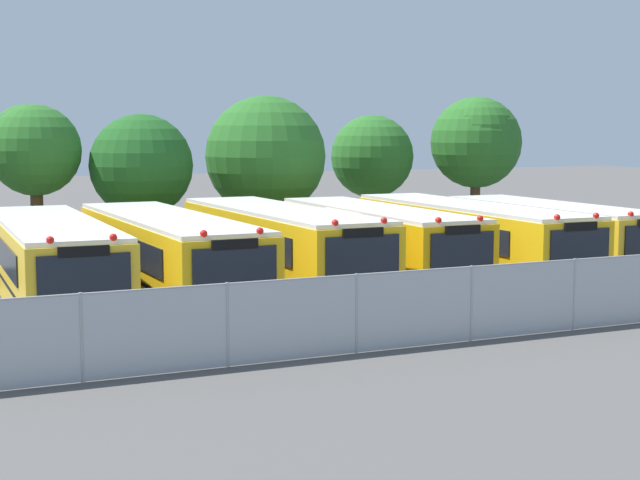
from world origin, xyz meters
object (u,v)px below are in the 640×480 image
at_px(tree_3, 265,158).
at_px(tree_4, 371,157).
at_px(school_bus_4, 468,239).
at_px(tree_2, 140,166).
at_px(school_bus_0, 51,261).
at_px(traffic_cone, 297,330).
at_px(tree_5, 477,140).
at_px(tree_1, 33,148).
at_px(school_bus_5, 551,236).
at_px(school_bus_1, 167,255).
at_px(school_bus_3, 376,243).
at_px(school_bus_2, 279,247).

xyz_separation_m(tree_3, tree_4, (5.83, 2.13, -0.10)).
bearing_deg(school_bus_4, tree_2, -44.35).
relative_size(school_bus_0, traffic_cone, 16.62).
bearing_deg(tree_5, tree_1, 179.35).
bearing_deg(school_bus_5, traffic_cone, 28.19).
bearing_deg(tree_3, tree_5, 1.10).
bearing_deg(school_bus_5, school_bus_0, -0.02).
height_order(school_bus_4, traffic_cone, school_bus_4).
relative_size(school_bus_1, school_bus_5, 1.16).
distance_m(tree_3, traffic_cone, 16.65).
bearing_deg(tree_2, tree_3, 2.37).
relative_size(school_bus_1, tree_4, 2.03).
bearing_deg(tree_4, tree_5, -24.56).
distance_m(school_bus_0, school_bus_3, 10.01).
height_order(school_bus_1, school_bus_2, school_bus_2).
xyz_separation_m(tree_1, tree_5, (18.91, -0.21, 0.20)).
distance_m(school_bus_1, tree_1, 10.18).
distance_m(school_bus_4, tree_5, 11.67).
xyz_separation_m(school_bus_4, tree_5, (6.46, 9.21, 3.12)).
distance_m(tree_3, tree_4, 6.21).
bearing_deg(school_bus_4, school_bus_0, 0.36).
bearing_deg(tree_2, school_bus_0, -118.35).
height_order(school_bus_2, school_bus_3, school_bus_2).
bearing_deg(school_bus_0, tree_4, -143.43).
xyz_separation_m(school_bus_1, tree_5, (16.63, 9.27, 3.12)).
relative_size(school_bus_0, tree_2, 2.00).
relative_size(school_bus_4, tree_3, 1.84).
relative_size(school_bus_3, tree_1, 1.77).
bearing_deg(tree_5, tree_3, -178.90).
relative_size(school_bus_1, tree_5, 1.78).
distance_m(school_bus_5, tree_2, 15.11).
distance_m(school_bus_3, tree_2, 10.47).
xyz_separation_m(school_bus_2, traffic_cone, (-2.19, -6.44, -1.12)).
bearing_deg(school_bus_2, school_bus_0, -1.64).
xyz_separation_m(tree_3, tree_5, (10.07, 0.19, 0.65)).
xyz_separation_m(school_bus_1, school_bus_3, (6.82, 0.14, -0.01)).
xyz_separation_m(tree_1, tree_2, (3.75, -0.62, -0.70)).
bearing_deg(school_bus_2, school_bus_3, 179.52).
xyz_separation_m(tree_1, traffic_cone, (3.60, -15.81, -4.00)).
relative_size(tree_4, tree_5, 0.88).
bearing_deg(school_bus_2, school_bus_5, 178.21).
bearing_deg(tree_5, school_bus_3, -137.07).
bearing_deg(tree_5, school_bus_0, -155.44).
bearing_deg(tree_4, school_bus_4, -101.25).
distance_m(school_bus_5, tree_5, 10.33).
height_order(school_bus_2, tree_2, tree_2).
distance_m(school_bus_0, school_bus_2, 6.70).
bearing_deg(school_bus_3, school_bus_0, 0.86).
xyz_separation_m(school_bus_0, tree_2, (4.67, 8.66, 2.24)).
bearing_deg(school_bus_4, traffic_cone, 36.79).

